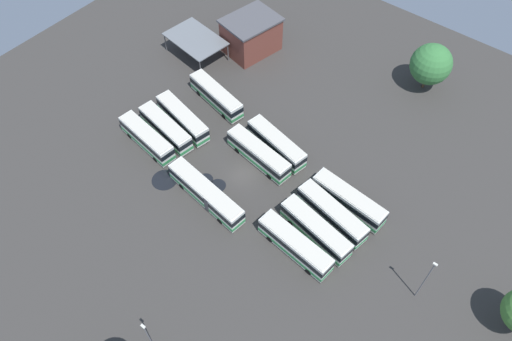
# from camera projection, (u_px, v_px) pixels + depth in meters

# --- Properties ---
(ground_plane) EXTENTS (107.70, 107.70, 0.00)m
(ground_plane) POSITION_uv_depth(u_px,v_px,m) (243.00, 175.00, 76.19)
(ground_plane) COLOR #383533
(bus_row0_slot0) EXTENTS (11.84, 3.46, 3.43)m
(bus_row0_slot0) POSITION_uv_depth(u_px,v_px,m) (349.00, 200.00, 71.21)
(bus_row0_slot0) COLOR silver
(bus_row0_slot0) RESTS_ON ground_plane
(bus_row0_slot1) EXTENTS (11.83, 4.53, 3.43)m
(bus_row0_slot1) POSITION_uv_depth(u_px,v_px,m) (332.00, 213.00, 69.82)
(bus_row0_slot1) COLOR silver
(bus_row0_slot1) RESTS_ON ground_plane
(bus_row0_slot2) EXTENTS (11.73, 4.38, 3.43)m
(bus_row0_slot2) POSITION_uv_depth(u_px,v_px,m) (316.00, 229.00, 68.26)
(bus_row0_slot2) COLOR silver
(bus_row0_slot2) RESTS_ON ground_plane
(bus_row0_slot3) EXTENTS (11.76, 3.68, 3.43)m
(bus_row0_slot3) POSITION_uv_depth(u_px,v_px,m) (295.00, 245.00, 66.80)
(bus_row0_slot3) COLOR silver
(bus_row0_slot3) RESTS_ON ground_plane
(bus_row1_slot0) EXTENTS (11.55, 4.69, 3.43)m
(bus_row1_slot0) POSITION_uv_depth(u_px,v_px,m) (276.00, 144.00, 77.61)
(bus_row1_slot0) COLOR silver
(bus_row1_slot0) RESTS_ON ground_plane
(bus_row1_slot1) EXTENTS (11.96, 4.05, 3.43)m
(bus_row1_slot1) POSITION_uv_depth(u_px,v_px,m) (259.00, 154.00, 76.38)
(bus_row1_slot1) COLOR silver
(bus_row1_slot1) RESTS_ON ground_plane
(bus_row1_slot4) EXTENTS (14.19, 4.16, 3.43)m
(bus_row1_slot4) POSITION_uv_depth(u_px,v_px,m) (206.00, 194.00, 71.87)
(bus_row1_slot4) COLOR silver
(bus_row1_slot4) RESTS_ON ground_plane
(bus_row2_slot0) EXTENTS (12.01, 4.84, 3.43)m
(bus_row2_slot0) POSITION_uv_depth(u_px,v_px,m) (216.00, 96.00, 84.06)
(bus_row2_slot0) COLOR silver
(bus_row2_slot0) RESTS_ON ground_plane
(bus_row2_slot2) EXTENTS (11.79, 4.85, 3.43)m
(bus_row2_slot2) POSITION_uv_depth(u_px,v_px,m) (183.00, 118.00, 80.92)
(bus_row2_slot2) COLOR silver
(bus_row2_slot2) RESTS_ON ground_plane
(bus_row2_slot3) EXTENTS (11.37, 4.32, 3.43)m
(bus_row2_slot3) POSITION_uv_depth(u_px,v_px,m) (166.00, 128.00, 79.59)
(bus_row2_slot3) COLOR silver
(bus_row2_slot3) RESTS_ON ground_plane
(bus_row2_slot4) EXTENTS (11.37, 3.92, 3.43)m
(bus_row2_slot4) POSITION_uv_depth(u_px,v_px,m) (147.00, 138.00, 78.32)
(bus_row2_slot4) COLOR silver
(bus_row2_slot4) RESTS_ON ground_plane
(depot_building) EXTENTS (9.57, 11.21, 6.81)m
(depot_building) POSITION_uv_depth(u_px,v_px,m) (251.00, 35.00, 91.45)
(depot_building) COLOR brown
(depot_building) RESTS_ON ground_plane
(maintenance_shelter) EXTENTS (11.79, 8.64, 3.94)m
(maintenance_shelter) POSITION_uv_depth(u_px,v_px,m) (195.00, 39.00, 90.15)
(maintenance_shelter) COLOR slate
(maintenance_shelter) RESTS_ON ground_plane
(lamp_post_far_corner) EXTENTS (0.56, 0.28, 9.78)m
(lamp_post_far_corner) POSITION_uv_depth(u_px,v_px,m) (150.00, 340.00, 55.61)
(lamp_post_far_corner) COLOR slate
(lamp_post_far_corner) RESTS_ON ground_plane
(lamp_post_by_building) EXTENTS (0.56, 0.28, 9.28)m
(lamp_post_by_building) POSITION_uv_depth(u_px,v_px,m) (426.00, 279.00, 60.30)
(lamp_post_by_building) COLOR slate
(lamp_post_by_building) RESTS_ON ground_plane
(tree_east_edge) EXTENTS (7.13, 7.13, 8.84)m
(tree_east_edge) POSITION_uv_depth(u_px,v_px,m) (431.00, 64.00, 83.77)
(tree_east_edge) COLOR brown
(tree_east_edge) RESTS_ON ground_plane
(puddle_near_shelter) EXTENTS (2.04, 2.04, 0.01)m
(puddle_near_shelter) POSITION_uv_depth(u_px,v_px,m) (283.00, 142.00, 80.22)
(puddle_near_shelter) COLOR black
(puddle_near_shelter) RESTS_ON ground_plane
(puddle_centre_drain) EXTENTS (4.01, 4.01, 0.01)m
(puddle_centre_drain) POSITION_uv_depth(u_px,v_px,m) (165.00, 180.00, 75.60)
(puddle_centre_drain) COLOR black
(puddle_centre_drain) RESTS_ON ground_plane
(puddle_front_lane) EXTENTS (2.36, 2.36, 0.01)m
(puddle_front_lane) POSITION_uv_depth(u_px,v_px,m) (206.00, 179.00, 75.65)
(puddle_front_lane) COLOR black
(puddle_front_lane) RESTS_ON ground_plane
(puddle_back_corner) EXTENTS (2.53, 2.53, 0.01)m
(puddle_back_corner) POSITION_uv_depth(u_px,v_px,m) (218.00, 186.00, 74.96)
(puddle_back_corner) COLOR black
(puddle_back_corner) RESTS_ON ground_plane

